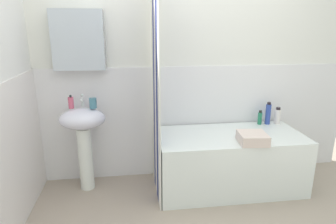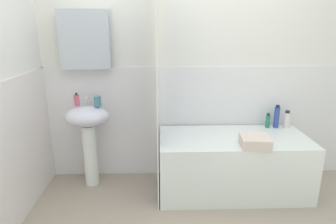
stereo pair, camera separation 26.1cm
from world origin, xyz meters
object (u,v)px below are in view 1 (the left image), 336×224
sink (83,131)px  soap_dispenser (71,102)px  shampoo_bottle (277,116)px  body_wash_bottle (260,118)px  towel_folded (253,138)px  toothbrush_cup (93,103)px  bathtub (229,161)px  lotion_bottle (268,114)px

sink → soap_dispenser: (-0.10, 0.03, 0.28)m
shampoo_bottle → body_wash_bottle: shampoo_bottle is taller
sink → towel_folded: size_ratio=3.37×
sink → towel_folded: sink is taller
toothbrush_cup → shampoo_bottle: 1.96m
soap_dispenser → bathtub: size_ratio=0.09×
body_wash_bottle → towel_folded: bearing=-120.5°
sink → towel_folded: bearing=-14.1°
body_wash_bottle → bathtub: bearing=-148.0°
soap_dispenser → towel_folded: (1.66, -0.42, -0.29)m
bathtub → sink: bearing=173.8°
lotion_bottle → towel_folded: size_ratio=0.97×
sink → towel_folded: 1.61m
bathtub → body_wash_bottle: 0.61m
soap_dispenser → towel_folded: soap_dispenser is taller
bathtub → soap_dispenser: bearing=173.0°
shampoo_bottle → towel_folded: size_ratio=0.73×
shampoo_bottle → bathtub: bearing=-157.5°
sink → toothbrush_cup: 0.30m
lotion_bottle → towel_folded: (-0.38, -0.50, -0.07)m
sink → body_wash_bottle: 1.86m
toothbrush_cup → bathtub: (1.32, -0.17, -0.61)m
bathtub → shampoo_bottle: size_ratio=7.82×
bathtub → lotion_bottle: (0.51, 0.26, 0.40)m
sink → soap_dispenser: soap_dispenser is taller
lotion_bottle → body_wash_bottle: 0.10m
body_wash_bottle → soap_dispenser: bearing=-177.8°
sink → bathtub: 1.48m
bathtub → shampoo_bottle: (0.62, 0.26, 0.37)m
towel_folded → body_wash_bottle: bearing=59.5°
sink → lotion_bottle: size_ratio=3.46×
shampoo_bottle → towel_folded: 0.70m
sink → shampoo_bottle: 2.05m
toothbrush_cup → towel_folded: (1.45, -0.40, -0.28)m
soap_dispenser → toothbrush_cup: 0.21m
shampoo_bottle → body_wash_bottle: bearing=178.2°
bathtub → towel_folded: bearing=-61.5°
toothbrush_cup → lotion_bottle: (1.83, 0.10, -0.21)m
soap_dispenser → towel_folded: size_ratio=0.53×
sink → bathtub: bearing=-6.2°
toothbrush_cup → body_wash_bottle: size_ratio=0.64×
soap_dispenser → bathtub: (1.53, -0.19, -0.62)m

